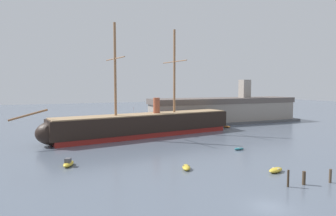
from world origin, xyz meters
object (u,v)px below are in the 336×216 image
object	(u,v)px
tall_ship	(147,124)
mooring_piling_right_pair	(304,178)
dinghy_mid_right	(239,149)
dinghy_foreground_right	(276,170)
mooring_piling_left_pair	(288,178)
sailboat_distant_centre	(134,125)
dockside_warehouse_right	(224,110)
motorboat_mid_left	(68,163)
mooring_piling_nearest	(330,176)
dinghy_far_right	(227,127)
dinghy_near_centre	(186,167)

from	to	relation	value
tall_ship	mooring_piling_right_pair	bearing A→B (deg)	-80.37
tall_ship	dinghy_mid_right	size ratio (longest dim) A/B	26.81
dinghy_foreground_right	mooring_piling_left_pair	bearing A→B (deg)	-119.53
dinghy_mid_right	sailboat_distant_centre	distance (m)	41.65
dinghy_foreground_right	dockside_warehouse_right	bearing A→B (deg)	63.96
motorboat_mid_left	dinghy_mid_right	bearing A→B (deg)	-1.48
dockside_warehouse_right	dinghy_foreground_right	bearing A→B (deg)	-116.04
dinghy_foreground_right	sailboat_distant_centre	bearing A→B (deg)	96.76
mooring_piling_left_pair	mooring_piling_nearest	bearing A→B (deg)	-8.30
dinghy_foreground_right	mooring_piling_nearest	bearing A→B (deg)	-62.74
tall_ship	dinghy_far_right	xyz separation A→B (m)	(28.02, 4.58, -2.76)
mooring_piling_left_pair	dinghy_mid_right	bearing A→B (deg)	70.28
dinghy_mid_right	sailboat_distant_centre	bearing A→B (deg)	104.84
motorboat_mid_left	mooring_piling_right_pair	world-z (taller)	mooring_piling_right_pair
motorboat_mid_left	dinghy_mid_right	world-z (taller)	motorboat_mid_left
dockside_warehouse_right	mooring_piling_nearest	bearing A→B (deg)	-110.71
dinghy_far_right	dockside_warehouse_right	size ratio (longest dim) A/B	0.04
dinghy_near_centre	motorboat_mid_left	xyz separation A→B (m)	(-17.06, 9.06, 0.14)
dinghy_near_centre	mooring_piling_right_pair	size ratio (longest dim) A/B	1.68
dinghy_mid_right	mooring_piling_left_pair	world-z (taller)	mooring_piling_left_pair
dinghy_far_right	mooring_piling_left_pair	bearing A→B (deg)	-115.67
dinghy_far_right	sailboat_distant_centre	size ratio (longest dim) A/B	0.40
sailboat_distant_centre	mooring_piling_nearest	xyz separation A→B (m)	(9.91, -61.62, 0.40)
dinghy_far_right	mooring_piling_left_pair	distance (m)	53.51
tall_ship	mooring_piling_nearest	distance (m)	46.08
motorboat_mid_left	sailboat_distant_centre	world-z (taller)	sailboat_distant_centre
dinghy_foreground_right	mooring_piling_right_pair	distance (m)	5.82
tall_ship	mooring_piling_nearest	bearing A→B (deg)	-75.67
dinghy_near_centre	mooring_piling_right_pair	bearing A→B (deg)	-47.43
dinghy_near_centre	dinghy_mid_right	xyz separation A→B (m)	(16.08, 8.20, -0.08)
mooring_piling_left_pair	dockside_warehouse_right	world-z (taller)	dockside_warehouse_right
dinghy_far_right	tall_ship	bearing A→B (deg)	-170.72
mooring_piling_nearest	dinghy_near_centre	bearing A→B (deg)	139.33
tall_ship	sailboat_distant_centre	xyz separation A→B (m)	(1.49, 17.02, -2.50)
dinghy_foreground_right	dinghy_far_right	distance (m)	47.08
dinghy_foreground_right	mooring_piling_right_pair	size ratio (longest dim) A/B	1.73
tall_ship	dockside_warehouse_right	world-z (taller)	tall_ship
tall_ship	dinghy_near_centre	xyz separation A→B (m)	(-3.92, -31.44, -2.71)
dinghy_foreground_right	dinghy_far_right	world-z (taller)	dinghy_foreground_right
dinghy_near_centre	sailboat_distant_centre	bearing A→B (deg)	83.63
mooring_piling_nearest	mooring_piling_right_pair	xyz separation A→B (m)	(-3.96, 0.79, -0.02)
sailboat_distant_centre	motorboat_mid_left	bearing A→B (deg)	-119.70
dinghy_foreground_right	dockside_warehouse_right	xyz separation A→B (m)	(25.94, 53.10, 4.08)
tall_ship	mooring_piling_right_pair	world-z (taller)	tall_ship
dinghy_far_right	mooring_piling_left_pair	size ratio (longest dim) A/B	1.13
sailboat_distant_centre	dockside_warehouse_right	world-z (taller)	dockside_warehouse_right
sailboat_distant_centre	mooring_piling_right_pair	bearing A→B (deg)	-84.42
dinghy_near_centre	mooring_piling_right_pair	distance (m)	16.80
dockside_warehouse_right	dinghy_far_right	bearing A→B (deg)	-119.51
dinghy_near_centre	mooring_piling_right_pair	xyz separation A→B (m)	(11.36, -12.37, 0.58)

